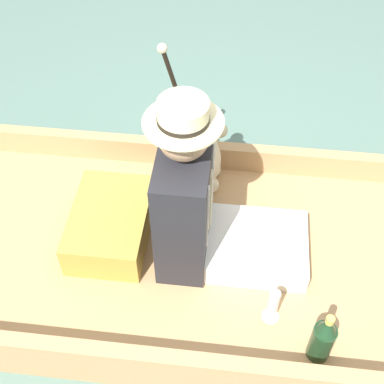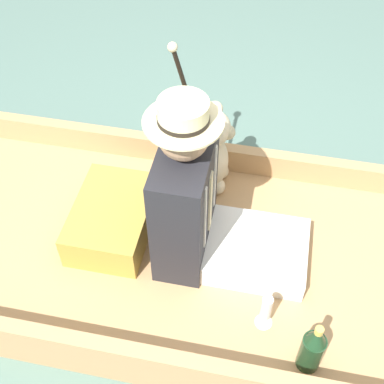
# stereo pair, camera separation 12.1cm
# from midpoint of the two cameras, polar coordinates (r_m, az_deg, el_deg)

# --- Properties ---
(ground_plane) EXTENTS (16.00, 16.00, 0.00)m
(ground_plane) POSITION_cam_midpoint_polar(r_m,az_deg,el_deg) (2.49, 4.83, -8.54)
(ground_plane) COLOR slate
(punt_boat) EXTENTS (1.17, 2.75, 0.25)m
(punt_boat) POSITION_cam_midpoint_polar(r_m,az_deg,el_deg) (2.43, 4.93, -7.62)
(punt_boat) COLOR tan
(punt_boat) RESTS_ON ground_plane
(seat_cushion) EXTENTS (0.47, 0.33, 0.17)m
(seat_cushion) POSITION_cam_midpoint_polar(r_m,az_deg,el_deg) (2.42, -7.02, -2.89)
(seat_cushion) COLOR #B7933D
(seat_cushion) RESTS_ON punt_boat
(seated_person) EXTENTS (0.40, 0.68, 0.83)m
(seated_person) POSITION_cam_midpoint_polar(r_m,az_deg,el_deg) (2.17, 2.65, -1.60)
(seated_person) COLOR white
(seated_person) RESTS_ON punt_boat
(teddy_bear) EXTENTS (0.32, 0.19, 0.46)m
(teddy_bear) POSITION_cam_midpoint_polar(r_m,az_deg,el_deg) (2.51, 3.56, 4.31)
(teddy_bear) COLOR beige
(teddy_bear) RESTS_ON punt_boat
(wine_glass) EXTENTS (0.07, 0.07, 0.18)m
(wine_glass) POSITION_cam_midpoint_polar(r_m,az_deg,el_deg) (2.16, 9.54, -12.34)
(wine_glass) COLOR silver
(wine_glass) RESTS_ON punt_boat
(walking_cane) EXTENTS (0.04, 0.22, 0.75)m
(walking_cane) POSITION_cam_midpoint_polar(r_m,az_deg,el_deg) (2.41, 1.27, 9.40)
(walking_cane) COLOR black
(walking_cane) RESTS_ON punt_boat
(champagne_bottle) EXTENTS (0.09, 0.09, 0.28)m
(champagne_bottle) POSITION_cam_midpoint_polar(r_m,az_deg,el_deg) (2.09, 14.43, -15.90)
(champagne_bottle) COLOR #19381E
(champagne_bottle) RESTS_ON punt_boat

